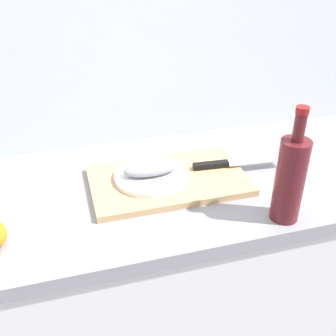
{
  "coord_description": "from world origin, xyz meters",
  "views": [
    {
      "loc": [
        -0.14,
        -0.98,
        1.57
      ],
      "look_at": [
        0.14,
        0.0,
        0.95
      ],
      "focal_mm": 43.79,
      "sensor_mm": 36.0,
      "label": 1
    }
  ],
  "objects": [
    {
      "name": "back_wall",
      "position": [
        0.0,
        0.33,
        1.25
      ],
      "size": [
        3.2,
        0.05,
        2.5
      ],
      "primitive_type": "cube",
      "color": "silver",
      "rests_on": "ground_plane"
    },
    {
      "name": "kitchen_counter",
      "position": [
        0.0,
        0.0,
        0.45
      ],
      "size": [
        2.0,
        0.6,
        0.9
      ],
      "color": "white",
      "rests_on": "ground_plane"
    },
    {
      "name": "cutting_board",
      "position": [
        0.14,
        0.0,
        0.91
      ],
      "size": [
        0.46,
        0.27,
        0.02
      ],
      "primitive_type": "cube",
      "color": "tan",
      "rests_on": "kitchen_counter"
    },
    {
      "name": "white_plate",
      "position": [
        0.09,
        0.01,
        0.93
      ],
      "size": [
        0.21,
        0.21,
        0.01
      ],
      "primitive_type": "cylinder",
      "color": "white",
      "rests_on": "cutting_board"
    },
    {
      "name": "fish_fillet",
      "position": [
        0.09,
        0.01,
        0.95
      ],
      "size": [
        0.16,
        0.07,
        0.04
      ],
      "primitive_type": "ellipsoid",
      "color": "gray",
      "rests_on": "white_plate"
    },
    {
      "name": "chef_knife",
      "position": [
        0.33,
        0.01,
        0.93
      ],
      "size": [
        0.29,
        0.05,
        0.02
      ],
      "rotation": [
        0.0,
        0.0,
        -0.07
      ],
      "color": "silver",
      "rests_on": "cutting_board"
    },
    {
      "name": "wine_bottle",
      "position": [
        0.38,
        -0.24,
        1.02
      ],
      "size": [
        0.07,
        0.07,
        0.31
      ],
      "color": "#59191E",
      "rests_on": "kitchen_counter"
    }
  ]
}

